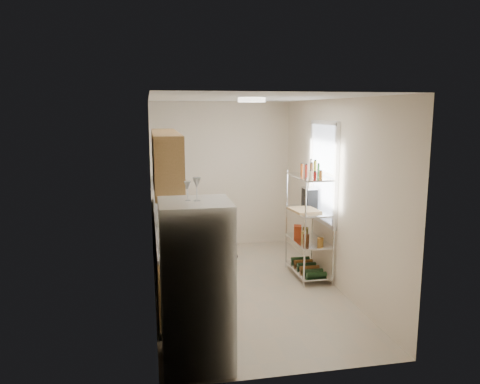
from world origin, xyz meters
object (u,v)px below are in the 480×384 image
(refrigerator, at_px, (196,285))
(frying_pan_large, at_px, (170,214))
(cutting_board, at_px, (304,210))
(espresso_machine, at_px, (310,197))
(rice_cooker, at_px, (172,216))

(refrigerator, height_order, frying_pan_large, refrigerator)
(refrigerator, distance_m, frying_pan_large, 2.65)
(frying_pan_large, height_order, cutting_board, cutting_board)
(cutting_board, xyz_separation_m, espresso_machine, (0.19, 0.33, 0.13))
(cutting_board, bearing_deg, frying_pan_large, 162.56)
(rice_cooker, distance_m, frying_pan_large, 0.55)
(refrigerator, height_order, espresso_machine, refrigerator)
(refrigerator, xyz_separation_m, frying_pan_large, (-0.11, 2.64, 0.11))
(rice_cooker, height_order, espresso_machine, espresso_machine)
(refrigerator, distance_m, rice_cooker, 2.11)
(refrigerator, relative_size, rice_cooker, 5.78)
(frying_pan_large, bearing_deg, rice_cooker, -112.54)
(refrigerator, distance_m, espresso_machine, 3.10)
(cutting_board, distance_m, espresso_machine, 0.40)
(rice_cooker, xyz_separation_m, espresso_machine, (2.08, 0.28, 0.14))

